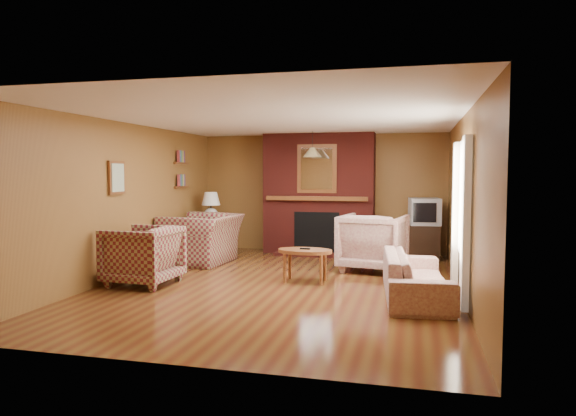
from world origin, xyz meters
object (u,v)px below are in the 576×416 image
(coffee_table, at_px, (305,254))
(tv_stand, at_px, (424,242))
(floral_sofa, at_px, (416,276))
(floral_armchair, at_px, (373,242))
(fireplace, at_px, (319,195))
(table_lamp, at_px, (211,206))
(crt_tv, at_px, (424,211))
(plaid_armchair, at_px, (143,255))
(side_table, at_px, (211,238))
(plaid_loveseat, at_px, (202,239))

(coffee_table, xyz_separation_m, tv_stand, (1.75, 2.55, -0.10))
(floral_sofa, xyz_separation_m, floral_armchair, (-0.69, 1.75, 0.18))
(fireplace, height_order, floral_sofa, fireplace)
(coffee_table, xyz_separation_m, table_lamp, (-2.40, 2.20, 0.54))
(fireplace, xyz_separation_m, floral_sofa, (1.90, -3.35, -0.89))
(floral_armchair, xyz_separation_m, crt_tv, (0.84, 1.41, 0.42))
(plaid_armchair, height_order, tv_stand, plaid_armchair)
(floral_sofa, height_order, floral_armchair, floral_armchair)
(coffee_table, bearing_deg, side_table, 137.53)
(plaid_loveseat, relative_size, plaid_armchair, 1.42)
(floral_sofa, height_order, tv_stand, tv_stand)
(floral_sofa, xyz_separation_m, side_table, (-4.00, 2.81, 0.02))
(tv_stand, bearing_deg, table_lamp, -173.58)
(fireplace, distance_m, floral_sofa, 3.95)
(fireplace, xyz_separation_m, crt_tv, (2.05, -0.19, -0.29))
(plaid_armchair, relative_size, floral_armchair, 0.90)
(plaid_loveseat, xyz_separation_m, crt_tv, (3.90, 1.38, 0.46))
(floral_sofa, bearing_deg, tv_stand, -7.82)
(floral_armchair, relative_size, table_lamp, 1.70)
(plaid_armchair, bearing_deg, tv_stand, 132.16)
(plaid_armchair, relative_size, crt_tv, 1.54)
(fireplace, bearing_deg, side_table, -165.71)
(crt_tv, bearing_deg, tv_stand, 90.00)
(table_lamp, relative_size, crt_tv, 1.00)
(plaid_armchair, bearing_deg, floral_sofa, 94.65)
(plaid_armchair, xyz_separation_m, tv_stand, (4.00, 3.29, -0.11))
(crt_tv, bearing_deg, floral_armchair, -120.78)
(coffee_table, distance_m, table_lamp, 3.30)
(plaid_armchair, height_order, floral_sofa, plaid_armchair)
(fireplace, bearing_deg, coffee_table, -83.76)
(plaid_armchair, distance_m, side_table, 2.95)
(floral_sofa, xyz_separation_m, coffee_table, (-1.60, 0.62, 0.13))
(plaid_armchair, bearing_deg, floral_armchair, 123.43)
(fireplace, distance_m, side_table, 2.34)
(plaid_loveseat, height_order, tv_stand, plaid_loveseat)
(coffee_table, bearing_deg, crt_tv, 55.41)
(fireplace, relative_size, floral_armchair, 2.30)
(side_table, height_order, crt_tv, crt_tv)
(fireplace, distance_m, tv_stand, 2.23)
(plaid_loveseat, bearing_deg, floral_sofa, 67.40)
(floral_armchair, bearing_deg, tv_stand, -111.23)
(plaid_armchair, distance_m, floral_sofa, 3.85)
(floral_sofa, bearing_deg, floral_armchair, 16.39)
(coffee_table, height_order, tv_stand, tv_stand)
(plaid_armchair, xyz_separation_m, floral_sofa, (3.85, 0.13, -0.14))
(floral_sofa, distance_m, side_table, 4.89)
(side_table, bearing_deg, plaid_loveseat, -76.47)
(fireplace, relative_size, tv_stand, 3.73)
(coffee_table, distance_m, tv_stand, 3.09)
(fireplace, relative_size, crt_tv, 3.92)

